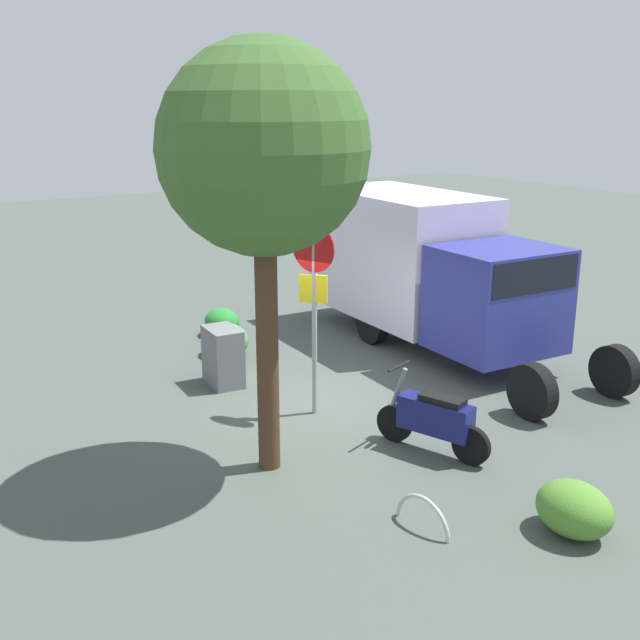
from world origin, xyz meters
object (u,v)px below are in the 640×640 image
motorcycle (434,419)px  utility_cabinet (223,357)px  bike_rack_hoop (422,528)px  stop_sign (314,289)px  street_tree (263,151)px  box_truck_near (426,265)px

motorcycle → utility_cabinet: (4.12, 1.28, -0.00)m
motorcycle → utility_cabinet: 4.31m
utility_cabinet → bike_rack_hoop: utility_cabinet is taller
bike_rack_hoop → utility_cabinet: bearing=-1.8°
bike_rack_hoop → stop_sign: bearing=-12.7°
stop_sign → utility_cabinet: 2.57m
street_tree → utility_cabinet: (3.19, -0.89, -3.74)m
motorcycle → utility_cabinet: size_ratio=1.68×
box_truck_near → bike_rack_hoop: bearing=-37.4°
motorcycle → bike_rack_hoop: motorcycle is taller
street_tree → bike_rack_hoop: street_tree is taller
motorcycle → street_tree: size_ratio=0.31×
stop_sign → bike_rack_hoop: bearing=167.3°
motorcycle → utility_cabinet: bearing=-1.6°
street_tree → box_truck_near: bearing=-60.2°
stop_sign → bike_rack_hoop: size_ratio=3.63×
stop_sign → bike_rack_hoop: (-3.62, 0.82, -2.06)m
utility_cabinet → bike_rack_hoop: bearing=178.2°
box_truck_near → street_tree: (-3.13, 5.47, 2.61)m
stop_sign → street_tree: street_tree is taller
box_truck_near → utility_cabinet: box_truck_near is taller
utility_cabinet → bike_rack_hoop: (-5.58, 0.18, -0.52)m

